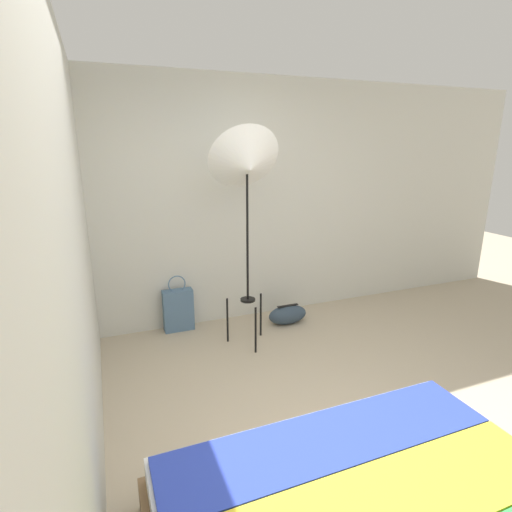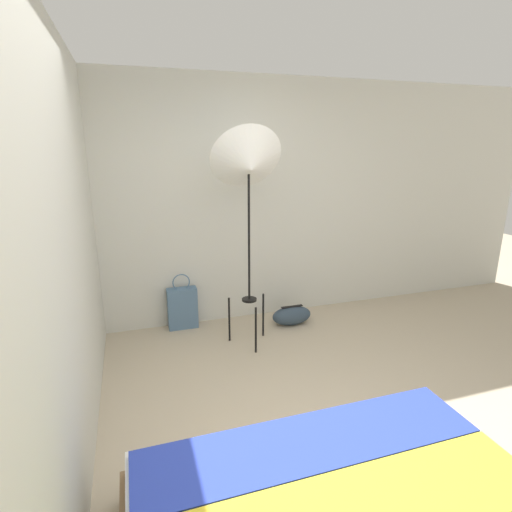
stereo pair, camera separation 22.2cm
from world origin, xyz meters
name	(u,v)px [view 2 (the right image)]	position (x,y,z in m)	size (l,w,h in m)	color
ground_plane	(310,468)	(0.00, 0.00, 0.00)	(14.00, 14.00, 0.00)	tan
wall_back	(220,204)	(0.00, 2.32, 1.30)	(8.00, 0.05, 2.60)	beige
wall_side_left	(74,240)	(-1.29, 1.00, 1.30)	(0.05, 8.00, 2.60)	beige
photo_umbrella	(249,166)	(0.11, 1.66, 1.73)	(0.67, 0.53, 2.08)	black
tote_bag	(183,308)	(-0.47, 2.20, 0.23)	(0.31, 0.13, 0.61)	slate
duffel_bag	(292,316)	(0.68, 1.92, 0.10)	(0.44, 0.21, 0.22)	#2D3D4C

